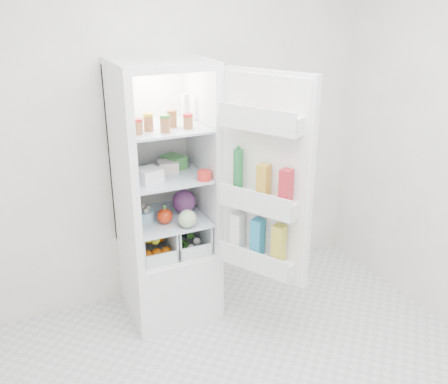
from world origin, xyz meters
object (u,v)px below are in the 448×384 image
refrigerator (165,224)px  red_cabbage (184,202)px  mushroom_bowl (143,215)px  fridge_door (264,186)px

refrigerator → red_cabbage: 0.21m
refrigerator → red_cabbage: (0.13, -0.04, 0.16)m
refrigerator → red_cabbage: bearing=-17.5°
refrigerator → mushroom_bowl: refrigerator is taller
red_cabbage → mushroom_bowl: bearing=-178.4°
mushroom_bowl → fridge_door: (0.61, -0.55, 0.31)m
red_cabbage → mushroom_bowl: red_cabbage is taller
fridge_door → refrigerator: bearing=7.3°
refrigerator → mushroom_bowl: bearing=-163.1°
refrigerator → fridge_door: size_ratio=1.38×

